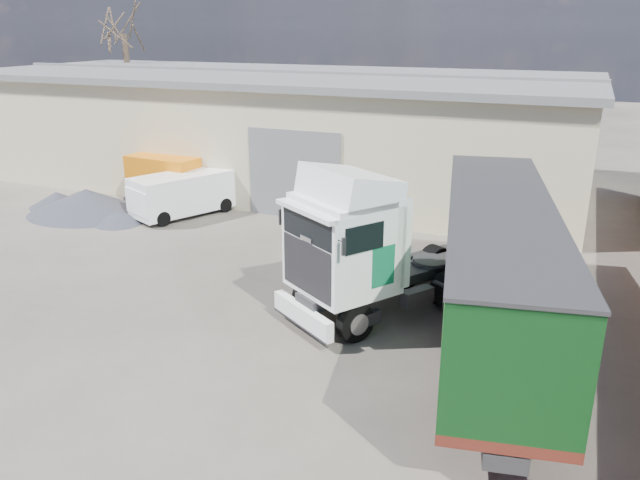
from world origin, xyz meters
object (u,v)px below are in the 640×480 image
at_px(box_trailer, 496,261).
at_px(panel_van, 180,195).
at_px(bare_tree, 122,18).
at_px(orange_skip, 169,183).
at_px(tractor_unit, 367,254).

bearing_deg(box_trailer, panel_van, 143.90).
height_order(bare_tree, orange_skip, bare_tree).
height_order(bare_tree, tractor_unit, bare_tree).
xyz_separation_m(bare_tree, box_trailer, (24.98, -18.01, -5.69)).
bearing_deg(bare_tree, orange_skip, -45.57).
relative_size(bare_tree, panel_van, 2.09).
bearing_deg(bare_tree, box_trailer, -35.80).
bearing_deg(panel_van, orange_skip, 162.70).
bearing_deg(tractor_unit, box_trailer, 24.53).
xyz_separation_m(bare_tree, orange_skip, (10.00, -10.20, -6.98)).
bearing_deg(orange_skip, bare_tree, 139.98).
relative_size(tractor_unit, orange_skip, 1.78).
relative_size(bare_tree, tractor_unit, 1.48).
distance_m(bare_tree, panel_van, 17.80).
xyz_separation_m(bare_tree, tractor_unit, (21.62, -17.51, -6.15)).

